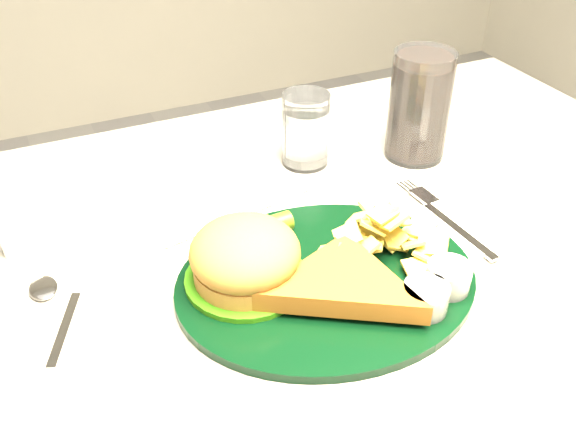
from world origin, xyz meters
name	(u,v)px	position (x,y,z in m)	size (l,w,h in m)	color
dinner_plate	(327,257)	(0.01, -0.05, 0.79)	(0.32, 0.27, 0.07)	black
water_glass	(306,130)	(0.10, 0.19, 0.80)	(0.06, 0.06, 0.10)	white
cola_glass	(419,106)	(0.25, 0.15, 0.83)	(0.08, 0.08, 0.15)	black
fork_napkin	(454,227)	(0.19, -0.03, 0.76)	(0.12, 0.16, 0.01)	white
spoon	(64,327)	(-0.26, -0.01, 0.75)	(0.04, 0.14, 0.01)	silver
ramekin	(18,242)	(-0.28, 0.14, 0.76)	(0.04, 0.04, 0.02)	white
wrapped_straw	(247,212)	(-0.02, 0.10, 0.75)	(0.23, 0.08, 0.01)	white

